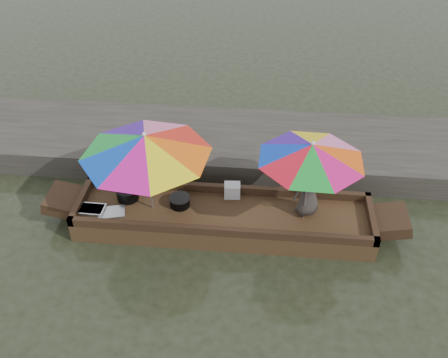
# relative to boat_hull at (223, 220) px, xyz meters

# --- Properties ---
(water) EXTENTS (80.00, 80.00, 0.00)m
(water) POSITION_rel_boat_hull_xyz_m (0.00, 0.00, -0.17)
(water) COLOR black
(water) RESTS_ON ground
(dock) EXTENTS (22.00, 2.20, 0.50)m
(dock) POSITION_rel_boat_hull_xyz_m (0.00, 2.20, 0.08)
(dock) COLOR #2D2B26
(dock) RESTS_ON ground
(boat_hull) EXTENTS (5.10, 1.20, 0.35)m
(boat_hull) POSITION_rel_boat_hull_xyz_m (0.00, 0.00, 0.00)
(boat_hull) COLOR #422C19
(boat_hull) RESTS_ON water
(cooking_pot) EXTENTS (0.38, 0.38, 0.20)m
(cooking_pot) POSITION_rel_boat_hull_xyz_m (-1.73, 0.21, 0.28)
(cooking_pot) COLOR black
(cooking_pot) RESTS_ON boat_hull
(tray_crayfish) EXTENTS (0.45, 0.32, 0.09)m
(tray_crayfish) POSITION_rel_boat_hull_xyz_m (-2.25, -0.22, 0.22)
(tray_crayfish) COLOR silver
(tray_crayfish) RESTS_ON boat_hull
(tray_scallop) EXTENTS (0.51, 0.41, 0.06)m
(tray_scallop) POSITION_rel_boat_hull_xyz_m (-1.90, -0.23, 0.21)
(tray_scallop) COLOR silver
(tray_scallop) RESTS_ON boat_hull
(charcoal_grill) EXTENTS (0.35, 0.35, 0.16)m
(charcoal_grill) POSITION_rel_boat_hull_xyz_m (-0.78, 0.11, 0.26)
(charcoal_grill) COLOR black
(charcoal_grill) RESTS_ON boat_hull
(supply_bag) EXTENTS (0.30, 0.24, 0.26)m
(supply_bag) POSITION_rel_boat_hull_xyz_m (0.11, 0.45, 0.30)
(supply_bag) COLOR silver
(supply_bag) RESTS_ON boat_hull
(vendor) EXTENTS (0.65, 0.63, 1.11)m
(vendor) POSITION_rel_boat_hull_xyz_m (1.41, 0.15, 0.73)
(vendor) COLOR #36302D
(vendor) RESTS_ON boat_hull
(umbrella_bow) EXTENTS (2.64, 2.64, 1.55)m
(umbrella_bow) POSITION_rel_boat_hull_xyz_m (-1.24, 0.00, 0.95)
(umbrella_bow) COLOR red
(umbrella_bow) RESTS_ON boat_hull
(umbrella_stern) EXTENTS (2.27, 2.27, 1.55)m
(umbrella_stern) POSITION_rel_boat_hull_xyz_m (1.36, 0.00, 0.95)
(umbrella_stern) COLOR #FF560C
(umbrella_stern) RESTS_ON boat_hull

